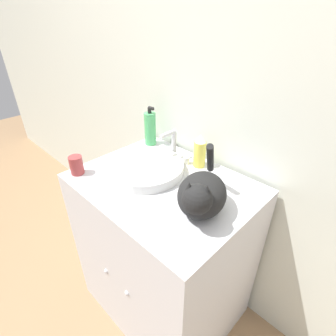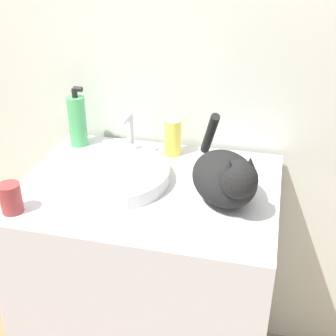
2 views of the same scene
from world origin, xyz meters
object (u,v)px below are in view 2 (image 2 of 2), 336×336
cat (226,177)px  soap_bottle (77,120)px  spray_bottle (173,133)px  cup (11,198)px

cat → soap_bottle: bearing=-141.8°
soap_bottle → spray_bottle: 0.34m
cup → cat: bearing=18.2°
soap_bottle → cup: bearing=-91.6°
cat → cup: cat is taller
cat → cup: (-0.57, -0.19, -0.04)m
soap_bottle → spray_bottle: bearing=0.6°
soap_bottle → cup: soap_bottle is taller
soap_bottle → spray_bottle: (0.34, 0.00, -0.01)m
cat → soap_bottle: 0.62m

